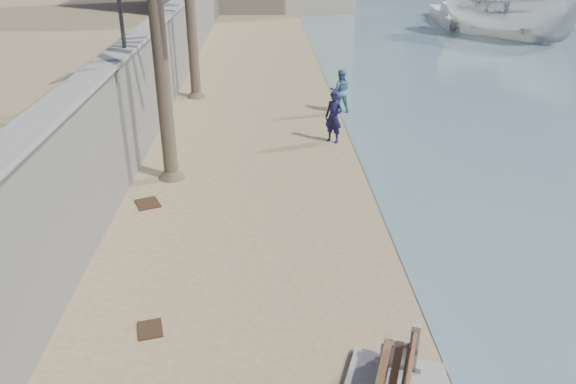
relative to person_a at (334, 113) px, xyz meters
name	(u,v)px	position (x,y,z in m)	size (l,w,h in m)	color
seawall	(169,56)	(-6.54, 6.34, 0.72)	(0.45, 70.00, 3.50)	gray
wall_cap	(165,13)	(-6.54, 6.34, 2.52)	(0.80, 70.00, 0.12)	gray
person_a	(334,113)	(0.00, 0.00, 0.00)	(0.75, 0.51, 2.07)	#141336
person_b	(340,88)	(0.68, 3.59, -0.07)	(0.93, 0.72, 1.93)	teal
boat_cruiser	(511,10)	(14.13, 19.88, 0.85)	(3.88, 3.99, 4.56)	silver
yacht_far	(454,17)	(12.88, 27.70, -0.68)	(9.34, 2.61, 1.50)	silver
sailboat_west	(553,9)	(23.34, 32.73, -0.68)	(6.48, 4.55, 11.05)	silver
debris_c	(148,203)	(-5.58, -4.71, -1.02)	(0.73, 0.58, 0.03)	#382616
debris_d	(150,329)	(-4.55, -10.05, -1.02)	(0.55, 0.44, 0.03)	#382616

